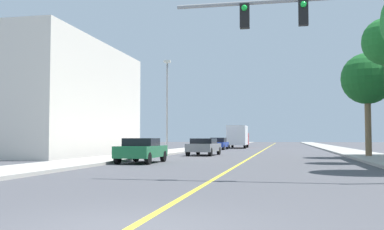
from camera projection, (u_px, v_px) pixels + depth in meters
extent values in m
plane|color=#47474C|center=(263.00, 151.00, 47.78)|extent=(192.00, 192.00, 0.00)
cube|color=#B2ADA3|center=(188.00, 149.00, 49.48)|extent=(3.34, 168.00, 0.15)
cube|color=#9E9B93|center=(343.00, 150.00, 46.09)|extent=(3.34, 168.00, 0.15)
cube|color=yellow|center=(263.00, 151.00, 47.78)|extent=(0.16, 144.00, 0.01)
cube|color=silver|center=(9.00, 101.00, 36.59)|extent=(17.04, 16.99, 8.85)
cylinder|color=gray|center=(299.00, 0.00, 14.72)|extent=(8.32, 0.14, 0.14)
cube|color=black|center=(303.00, 13.00, 14.67)|extent=(0.32, 0.24, 0.84)
sphere|color=green|center=(303.00, 4.00, 14.54)|extent=(0.20, 0.20, 0.20)
cube|color=black|center=(245.00, 16.00, 15.06)|extent=(0.32, 0.24, 0.84)
sphere|color=green|center=(244.00, 8.00, 14.94)|extent=(0.20, 0.20, 0.20)
cylinder|color=gray|center=(167.00, 108.00, 36.42)|extent=(0.16, 0.16, 7.41)
cube|color=beige|center=(167.00, 61.00, 36.62)|extent=(0.56, 0.28, 0.20)
cone|color=#1E6B28|center=(371.00, 47.00, 24.95)|extent=(0.90, 1.34, 1.57)
cone|color=#1E6B28|center=(375.00, 44.00, 24.20)|extent=(1.01, 1.36, 1.40)
cylinder|color=brown|center=(368.00, 117.00, 30.59)|extent=(0.42, 0.42, 5.36)
sphere|color=#195B23|center=(367.00, 78.00, 30.73)|extent=(3.57, 3.57, 3.57)
cone|color=#195B23|center=(383.00, 81.00, 30.67)|extent=(0.62, 1.45, 1.65)
cone|color=#195B23|center=(371.00, 83.00, 31.60)|extent=(1.74, 1.10, 1.39)
cone|color=#195B23|center=(358.00, 83.00, 31.76)|extent=(1.78, 1.13, 1.66)
cone|color=#195B23|center=(351.00, 82.00, 30.83)|extent=(0.56, 1.52, 1.63)
cone|color=#195B23|center=(362.00, 80.00, 29.90)|extent=(1.32, 0.94, 1.80)
cone|color=#195B23|center=(379.00, 79.00, 29.72)|extent=(1.58, 1.22, 1.73)
cube|color=#196638|center=(142.00, 151.00, 24.44)|extent=(1.90, 4.01, 0.63)
cube|color=black|center=(141.00, 142.00, 24.41)|extent=(1.66, 1.75, 0.42)
cylinder|color=black|center=(148.00, 158.00, 22.83)|extent=(0.22, 0.64, 0.64)
cylinder|color=black|center=(118.00, 158.00, 23.18)|extent=(0.22, 0.64, 0.64)
cylinder|color=black|center=(163.00, 156.00, 25.66)|extent=(0.22, 0.64, 0.64)
cylinder|color=black|center=(136.00, 156.00, 26.01)|extent=(0.22, 0.64, 0.64)
cube|color=#1E389E|center=(219.00, 145.00, 51.77)|extent=(1.91, 4.14, 0.56)
cube|color=black|center=(218.00, 140.00, 51.77)|extent=(1.64, 1.99, 0.52)
cylinder|color=black|center=(223.00, 147.00, 50.11)|extent=(0.24, 0.65, 0.64)
cylinder|color=black|center=(209.00, 147.00, 50.48)|extent=(0.24, 0.65, 0.64)
cylinder|color=black|center=(227.00, 147.00, 53.03)|extent=(0.24, 0.65, 0.64)
cylinder|color=black|center=(214.00, 147.00, 53.39)|extent=(0.24, 0.65, 0.64)
cube|color=slate|center=(204.00, 147.00, 34.89)|extent=(2.13, 4.49, 0.61)
cube|color=black|center=(204.00, 141.00, 34.88)|extent=(1.80, 2.29, 0.41)
cylinder|color=black|center=(198.00, 151.00, 36.70)|extent=(0.25, 0.65, 0.64)
cylinder|color=black|center=(219.00, 151.00, 36.26)|extent=(0.25, 0.65, 0.64)
cylinder|color=black|center=(188.00, 152.00, 33.49)|extent=(0.25, 0.65, 0.64)
cylinder|color=black|center=(210.00, 152.00, 33.06)|extent=(0.25, 0.65, 0.64)
cube|color=red|center=(240.00, 139.00, 62.24)|extent=(2.44, 2.20, 1.60)
cube|color=silver|center=(237.00, 135.00, 58.49)|extent=(2.50, 5.58, 2.53)
cylinder|color=black|center=(232.00, 144.00, 62.39)|extent=(0.30, 0.91, 0.90)
cylinder|color=black|center=(247.00, 144.00, 62.00)|extent=(0.30, 0.91, 0.90)
cylinder|color=black|center=(229.00, 145.00, 57.26)|extent=(0.30, 0.91, 0.90)
cylinder|color=black|center=(245.00, 145.00, 56.87)|extent=(0.30, 0.91, 0.90)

